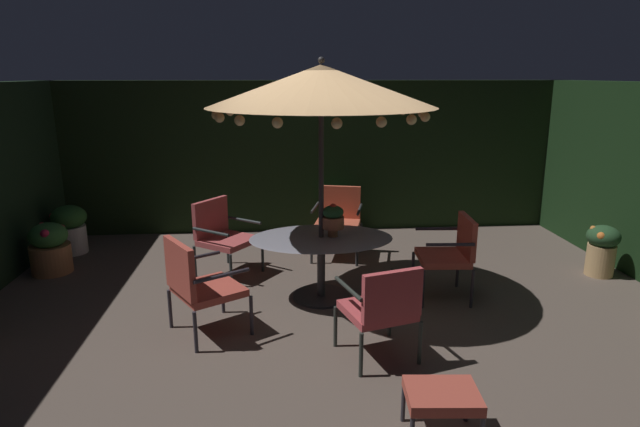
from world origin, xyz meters
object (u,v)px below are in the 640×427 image
(patio_chair_north, at_px, (222,233))
(potted_plant_back_center, at_px, (339,211))
(patio_chair_northeast, at_px, (198,282))
(patio_chair_east, at_px, (382,306))
(ottoman_footrest, at_px, (442,397))
(potted_plant_right_near, at_px, (602,248))
(patio_chair_south, at_px, (338,217))
(patio_chair_southeast, at_px, (451,250))
(potted_plant_right_far, at_px, (70,228))
(patio_dining_table, at_px, (321,251))
(potted_plant_back_right, at_px, (50,248))
(centerpiece_planter, at_px, (333,218))
(patio_umbrella, at_px, (321,86))

(patio_chair_north, relative_size, potted_plant_back_center, 1.35)
(patio_chair_northeast, xyz_separation_m, patio_chair_east, (1.66, -0.62, -0.02))
(ottoman_footrest, distance_m, potted_plant_right_near, 4.09)
(patio_chair_northeast, bearing_deg, patio_chair_south, 53.79)
(patio_chair_southeast, bearing_deg, patio_chair_east, -128.83)
(potted_plant_right_far, distance_m, potted_plant_right_near, 7.11)
(patio_dining_table, distance_m, patio_chair_north, 1.46)
(ottoman_footrest, relative_size, potted_plant_back_right, 0.80)
(patio_dining_table, xyz_separation_m, patio_chair_north, (-1.18, 0.87, -0.02))
(potted_plant_right_near, bearing_deg, centerpiece_planter, -173.64)
(patio_chair_east, xyz_separation_m, patio_chair_southeast, (1.04, 1.29, 0.04))
(ottoman_footrest, height_order, potted_plant_right_far, potted_plant_right_far)
(patio_chair_northeast, bearing_deg, patio_umbrella, 31.80)
(patio_dining_table, bearing_deg, potted_plant_back_right, 162.37)
(patio_dining_table, bearing_deg, potted_plant_right_far, 151.49)
(patio_umbrella, distance_m, potted_plant_right_near, 4.09)
(patio_chair_north, bearing_deg, ottoman_footrest, -61.56)
(potted_plant_back_right, xyz_separation_m, potted_plant_back_center, (3.87, 1.41, 0.03))
(patio_chair_south, distance_m, potted_plant_back_center, 1.09)
(ottoman_footrest, height_order, potted_plant_right_near, potted_plant_right_near)
(patio_chair_northeast, bearing_deg, potted_plant_back_right, 138.95)
(patio_umbrella, height_order, patio_chair_southeast, patio_umbrella)
(patio_dining_table, distance_m, potted_plant_right_near, 3.59)
(patio_chair_south, bearing_deg, patio_chair_southeast, -54.28)
(patio_umbrella, height_order, potted_plant_back_right, patio_umbrella)
(patio_dining_table, height_order, patio_chair_north, patio_chair_north)
(patio_chair_north, relative_size, potted_plant_right_far, 1.36)
(patio_dining_table, distance_m, potted_plant_back_right, 3.54)
(patio_chair_north, xyz_separation_m, patio_chair_south, (1.53, 0.55, 0.02))
(patio_umbrella, distance_m, potted_plant_back_right, 4.06)
(patio_umbrella, distance_m, patio_chair_southeast, 2.30)
(patio_umbrella, bearing_deg, patio_dining_table, -115.57)
(potted_plant_right_far, relative_size, potted_plant_back_right, 1.05)
(patio_dining_table, xyz_separation_m, ottoman_footrest, (0.62, -2.45, -0.24))
(patio_chair_north, bearing_deg, patio_umbrella, -36.46)
(patio_chair_northeast, bearing_deg, patio_chair_east, -20.55)
(patio_chair_north, relative_size, potted_plant_back_right, 1.43)
(potted_plant_back_center, bearing_deg, potted_plant_right_near, -34.28)
(patio_umbrella, height_order, patio_chair_east, patio_umbrella)
(patio_chair_south, height_order, potted_plant_back_right, patio_chair_south)
(patio_chair_south, xyz_separation_m, potted_plant_right_far, (-3.75, 0.43, -0.19))
(patio_chair_east, xyz_separation_m, potted_plant_back_right, (-3.78, 2.47, -0.20))
(potted_plant_right_near, bearing_deg, patio_chair_east, -150.38)
(patio_chair_east, distance_m, ottoman_footrest, 1.09)
(patio_chair_north, distance_m, patio_chair_east, 2.77)
(patio_dining_table, xyz_separation_m, patio_chair_northeast, (-1.25, -0.77, -0.01))
(patio_dining_table, height_order, patio_chair_southeast, patio_chair_southeast)
(patio_chair_southeast, distance_m, potted_plant_right_far, 5.23)
(patio_chair_north, height_order, potted_plant_right_near, patio_chair_north)
(centerpiece_planter, xyz_separation_m, patio_chair_south, (0.23, 1.41, -0.38))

